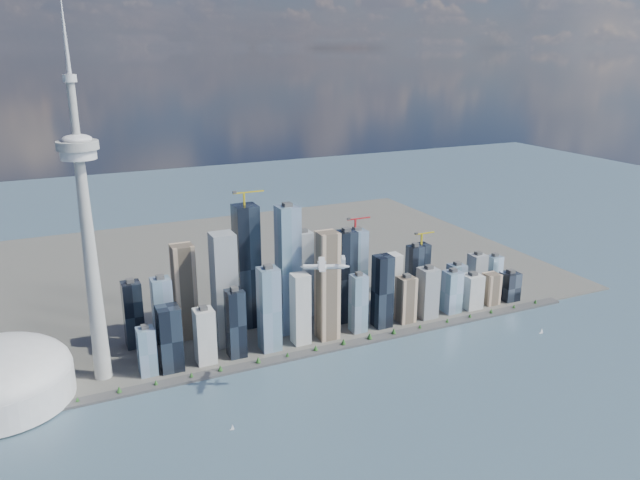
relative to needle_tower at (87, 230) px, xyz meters
name	(u,v)px	position (x,y,z in m)	size (l,w,h in m)	color
ground	(377,439)	(300.00, -310.00, -235.84)	(4000.00, 4000.00, 0.00)	#385563
seawall	(301,355)	(300.00, -60.00, -233.84)	(1100.00, 22.00, 4.00)	#383838
land	(222,270)	(300.00, 390.00, -234.34)	(1400.00, 900.00, 3.00)	#4C4C47
shoreline_trees	(301,351)	(300.00, -60.00, -227.06)	(960.53, 7.20, 8.80)	#3F2D1E
skyscraper_cluster	(312,289)	(359.62, 26.82, -159.07)	(736.00, 142.00, 248.07)	black
needle_tower	(87,230)	(0.00, 0.00, 0.00)	(56.00, 56.00, 550.50)	gray
airplane	(325,266)	(284.95, -182.80, -38.33)	(64.83, 58.19, 16.61)	silver
sailboat_west	(232,428)	(137.48, -211.80, -232.97)	(6.47, 2.79, 8.94)	silver
sailboat_east	(541,332)	(718.71, -160.47, -232.56)	(7.40, 2.76, 10.22)	silver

